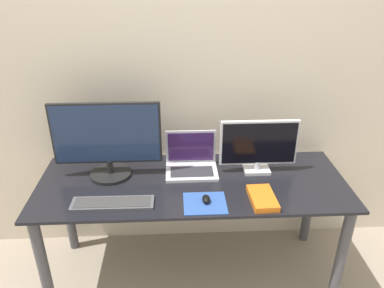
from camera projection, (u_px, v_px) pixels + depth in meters
name	position (u px, v px, depth m)	size (l,w,h in m)	color
wall_back	(189.00, 75.00, 2.36)	(7.00, 0.05, 2.50)	beige
desk	(192.00, 199.00, 2.29)	(1.84, 0.68, 0.71)	black
monitor_left	(107.00, 140.00, 2.20)	(0.64, 0.25, 0.47)	black
monitor_right	(259.00, 145.00, 2.26)	(0.47, 0.11, 0.34)	silver
laptop	(191.00, 161.00, 2.34)	(0.32, 0.23, 0.24)	silver
keyboard	(113.00, 203.00, 2.03)	(0.45, 0.13, 0.02)	#4C4C51
mousepad	(205.00, 203.00, 2.04)	(0.23, 0.21, 0.00)	#2D519E
mouse	(206.00, 199.00, 2.04)	(0.04, 0.07, 0.04)	black
book	(262.00, 198.00, 2.05)	(0.14, 0.24, 0.03)	orange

